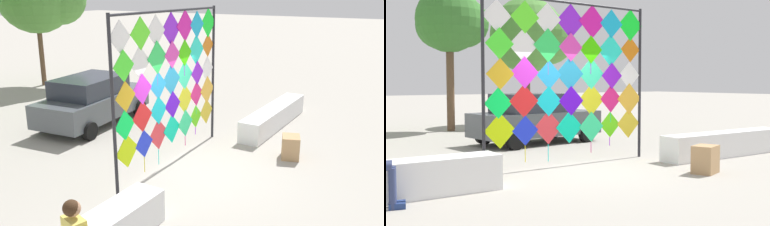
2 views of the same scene
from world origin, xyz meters
TOP-DOWN VIEW (x-y plane):
  - ground at (0.00, 0.00)m, footprint 120.00×120.00m
  - plaza_ledge_right at (4.17, -0.35)m, footprint 3.99×0.61m
  - kite_display_rack at (0.21, 0.74)m, footprint 4.32×0.19m
  - parked_car at (1.46, 4.61)m, footprint 4.09×2.25m
  - cardboard_box_large at (1.93, -1.63)m, footprint 0.65×0.58m

SIDE VIEW (x-z plane):
  - ground at x=0.00m, z-range 0.00..0.00m
  - cardboard_box_large at x=1.93m, z-range 0.00..0.58m
  - plaza_ledge_right at x=4.17m, z-range 0.00..0.62m
  - parked_car at x=1.46m, z-range 0.01..1.53m
  - kite_display_rack at x=0.21m, z-range 0.30..3.98m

